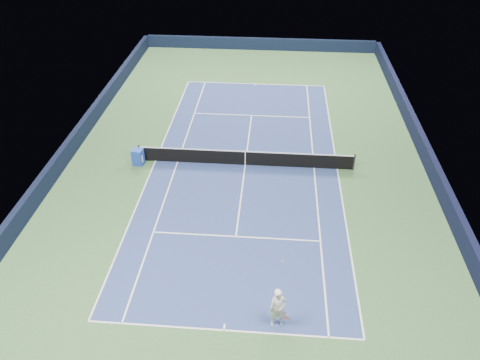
{
  "coord_description": "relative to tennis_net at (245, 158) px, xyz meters",
  "views": [
    {
      "loc": [
        1.57,
        -23.4,
        15.53
      ],
      "look_at": [
        -0.07,
        -3.0,
        1.0
      ],
      "focal_mm": 35.0,
      "sensor_mm": 36.0,
      "label": 1
    }
  ],
  "objects": [
    {
      "name": "wall_right",
      "position": [
        10.82,
        0.0,
        0.05
      ],
      "size": [
        0.35,
        40.0,
        1.1
      ],
      "primitive_type": "cube",
      "color": "black",
      "rests_on": "ground"
    },
    {
      "name": "service_line_far",
      "position": [
        0.0,
        6.4,
        -0.5
      ],
      "size": [
        8.23,
        0.08,
        0.0
      ],
      "primitive_type": "cube",
      "color": "white",
      "rests_on": "ground"
    },
    {
      "name": "baseline_far",
      "position": [
        0.0,
        11.88,
        -0.5
      ],
      "size": [
        10.97,
        0.08,
        0.0
      ],
      "primitive_type": "cube",
      "color": "white",
      "rests_on": "ground"
    },
    {
      "name": "sideline_singles_left",
      "position": [
        -4.12,
        0.0,
        -0.5
      ],
      "size": [
        0.08,
        23.77,
        0.0
      ],
      "primitive_type": "cube",
      "color": "white",
      "rests_on": "ground"
    },
    {
      "name": "ground",
      "position": [
        0.0,
        0.0,
        -0.5
      ],
      "size": [
        40.0,
        40.0,
        0.0
      ],
      "primitive_type": "plane",
      "color": "#375C32",
      "rests_on": "ground"
    },
    {
      "name": "sideline_doubles_left",
      "position": [
        -5.49,
        0.0,
        -0.5
      ],
      "size": [
        0.08,
        23.77,
        0.0
      ],
      "primitive_type": "cube",
      "color": "white",
      "rests_on": "ground"
    },
    {
      "name": "center_mark_far",
      "position": [
        0.0,
        11.73,
        -0.5
      ],
      "size": [
        0.08,
        0.3,
        0.0
      ],
      "primitive_type": "cube",
      "color": "white",
      "rests_on": "ground"
    },
    {
      "name": "sideline_doubles_right",
      "position": [
        5.49,
        0.0,
        -0.5
      ],
      "size": [
        0.08,
        23.77,
        0.0
      ],
      "primitive_type": "cube",
      "color": "white",
      "rests_on": "ground"
    },
    {
      "name": "sideline_singles_right",
      "position": [
        4.12,
        0.0,
        -0.5
      ],
      "size": [
        0.08,
        23.77,
        0.0
      ],
      "primitive_type": "cube",
      "color": "white",
      "rests_on": "ground"
    },
    {
      "name": "tennis_net",
      "position": [
        0.0,
        0.0,
        0.0
      ],
      "size": [
        12.9,
        0.1,
        1.07
      ],
      "color": "black",
      "rests_on": "ground"
    },
    {
      "name": "wall_left",
      "position": [
        -10.82,
        0.0,
        0.05
      ],
      "size": [
        0.35,
        40.0,
        1.1
      ],
      "primitive_type": "cube",
      "color": "black",
      "rests_on": "ground"
    },
    {
      "name": "baseline_near",
      "position": [
        0.0,
        -11.88,
        -0.5
      ],
      "size": [
        10.97,
        0.08,
        0.0
      ],
      "primitive_type": "cube",
      "color": "white",
      "rests_on": "ground"
    },
    {
      "name": "tennis_player",
      "position": [
        2.08,
        -11.39,
        0.44
      ],
      "size": [
        0.88,
        1.34,
        2.54
      ],
      "color": "white",
      "rests_on": "ground"
    },
    {
      "name": "wall_far",
      "position": [
        0.0,
        19.82,
        0.05
      ],
      "size": [
        22.0,
        0.35,
        1.1
      ],
      "primitive_type": "cube",
      "color": "black",
      "rests_on": "ground"
    },
    {
      "name": "service_line_near",
      "position": [
        0.0,
        -6.4,
        -0.5
      ],
      "size": [
        8.23,
        0.08,
        0.0
      ],
      "primitive_type": "cube",
      "color": "white",
      "rests_on": "ground"
    },
    {
      "name": "center_service_line",
      "position": [
        0.0,
        0.0,
        -0.5
      ],
      "size": [
        0.08,
        12.8,
        0.0
      ],
      "primitive_type": "cube",
      "color": "white",
      "rests_on": "ground"
    },
    {
      "name": "center_mark_near",
      "position": [
        0.0,
        -11.73,
        -0.5
      ],
      "size": [
        0.08,
        0.3,
        0.0
      ],
      "primitive_type": "cube",
      "color": "white",
      "rests_on": "ground"
    },
    {
      "name": "court_surface",
      "position": [
        0.0,
        0.0,
        -0.5
      ],
      "size": [
        10.97,
        23.77,
        0.01
      ],
      "primitive_type": "cube",
      "color": "navy",
      "rests_on": "ground"
    },
    {
      "name": "sponsor_cube",
      "position": [
        -6.4,
        -0.41,
        -0.01
      ],
      "size": [
        0.7,
        0.65,
        1.0
      ],
      "color": "blue",
      "rests_on": "ground"
    }
  ]
}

